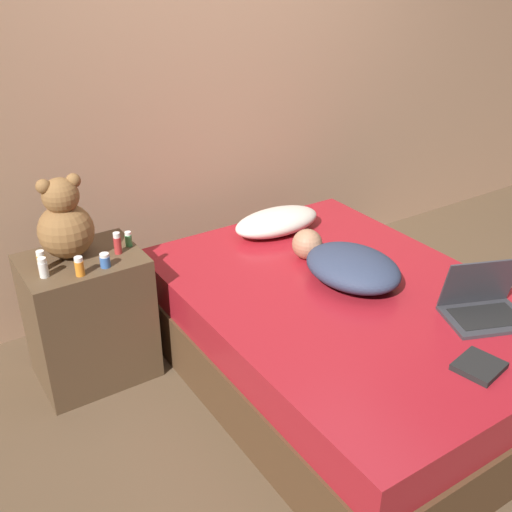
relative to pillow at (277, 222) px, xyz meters
name	(u,v)px	position (x,y,z in m)	size (l,w,h in m)	color
ground_plane	(341,375)	(-0.09, -0.69, -0.54)	(12.00, 12.00, 0.00)	brown
wall_back	(211,63)	(-0.09, 0.51, 0.76)	(8.00, 0.06, 2.60)	tan
bed	(344,335)	(-0.09, -0.69, -0.30)	(1.33, 1.85, 0.47)	#4C331E
nightstand	(89,317)	(-1.08, -0.02, -0.22)	(0.53, 0.41, 0.63)	brown
pillow	(277,222)	(0.00, 0.00, 0.00)	(0.50, 0.26, 0.13)	beige
person_lying	(348,264)	(-0.01, -0.59, 0.01)	(0.42, 0.64, 0.15)	#2D3851
laptop	(483,304)	(0.26, -1.15, -0.01)	(0.40, 0.35, 0.24)	#333338
teddy_bear	(65,222)	(-1.11, 0.03, 0.26)	(0.24, 0.24, 0.37)	brown
bottle_white	(43,268)	(-1.26, -0.10, 0.14)	(0.04, 0.04, 0.09)	white
bottle_green	(128,239)	(-0.85, -0.02, 0.13)	(0.03, 0.03, 0.07)	#3D8E4C
bottle_orange	(79,267)	(-1.13, -0.17, 0.14)	(0.04, 0.04, 0.09)	orange
bottle_red	(117,243)	(-0.92, -0.06, 0.14)	(0.03, 0.03, 0.10)	#B72D2D
bottle_blue	(105,260)	(-1.01, -0.16, 0.13)	(0.04, 0.04, 0.06)	#3866B2
bottle_amber	(41,261)	(-1.25, -0.04, 0.14)	(0.04, 0.04, 0.09)	gold
book	(479,366)	(-0.05, -1.38, -0.05)	(0.19, 0.18, 0.02)	black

